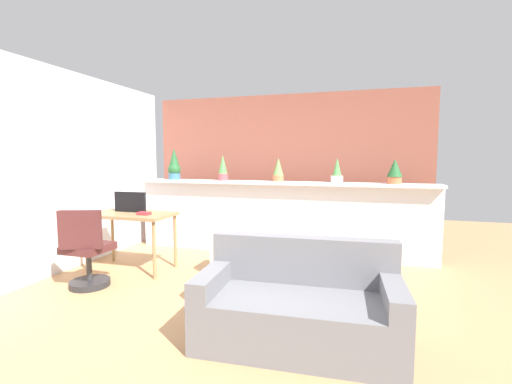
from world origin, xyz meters
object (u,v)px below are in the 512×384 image
object	(u,v)px
couch	(299,307)
potted_plant_1	(223,168)
potted_plant_2	(278,170)
tv_monitor	(130,202)
potted_plant_0	(174,166)
side_cube_shelf	(231,255)
potted_plant_3	(337,172)
office_chair	(86,254)
book_on_desk	(144,213)
desk	(131,219)
potted_plant_4	(395,171)

from	to	relation	value
couch	potted_plant_1	bearing A→B (deg)	123.77
potted_plant_2	tv_monitor	size ratio (longest dim) A/B	0.76
potted_plant_0	tv_monitor	bearing A→B (deg)	-90.57
potted_plant_1	side_cube_shelf	world-z (taller)	potted_plant_1
potted_plant_3	tv_monitor	world-z (taller)	potted_plant_3
tv_monitor	office_chair	bearing A→B (deg)	-89.68
book_on_desk	potted_plant_3	bearing A→B (deg)	30.10
potted_plant_0	potted_plant_3	distance (m)	2.59
office_chair	potted_plant_0	bearing A→B (deg)	89.80
potted_plant_1	desk	size ratio (longest dim) A/B	0.36
office_chair	side_cube_shelf	bearing A→B (deg)	33.95
potted_plant_1	potted_plant_2	world-z (taller)	potted_plant_1
office_chair	potted_plant_4	bearing A→B (deg)	30.01
desk	side_cube_shelf	distance (m)	1.39
potted_plant_0	desk	xyz separation A→B (m)	(0.05, -1.23, -0.68)
potted_plant_4	book_on_desk	xyz separation A→B (m)	(-3.05, -1.28, -0.52)
potted_plant_2	office_chair	xyz separation A→B (m)	(-1.74, -1.99, -0.90)
potted_plant_1	desk	xyz separation A→B (m)	(-0.80, -1.23, -0.64)
potted_plant_0	office_chair	world-z (taller)	potted_plant_0
potted_plant_3	couch	xyz separation A→B (m)	(-0.12, -2.45, -0.99)
potted_plant_1	office_chair	distance (m)	2.33
potted_plant_2	office_chair	world-z (taller)	potted_plant_2
potted_plant_1	desk	bearing A→B (deg)	-123.23
potted_plant_4	office_chair	distance (m)	3.99
potted_plant_4	desk	size ratio (longest dim) A/B	0.31
potted_plant_0	tv_monitor	distance (m)	1.24
potted_plant_2	desk	world-z (taller)	potted_plant_2
office_chair	desk	bearing A→B (deg)	85.52
potted_plant_4	couch	world-z (taller)	potted_plant_4
potted_plant_1	office_chair	world-z (taller)	potted_plant_1
potted_plant_2	office_chair	distance (m)	2.79
tv_monitor	potted_plant_4	bearing A→B (deg)	18.54
potted_plant_4	potted_plant_0	bearing A→B (deg)	179.63
potted_plant_0	potted_plant_1	world-z (taller)	potted_plant_0
potted_plant_0	potted_plant_1	bearing A→B (deg)	-0.38
potted_plant_4	side_cube_shelf	size ratio (longest dim) A/B	0.68
potted_plant_1	tv_monitor	bearing A→B (deg)	-127.05
potted_plant_2	side_cube_shelf	size ratio (longest dim) A/B	0.70
potted_plant_2	potted_plant_4	distance (m)	1.62
potted_plant_3	couch	bearing A→B (deg)	-92.74
potted_plant_0	potted_plant_1	xyz separation A→B (m)	(0.85, -0.01, -0.04)
side_cube_shelf	couch	distance (m)	1.78
potted_plant_1	potted_plant_2	distance (m)	0.88
book_on_desk	potted_plant_4	bearing A→B (deg)	22.80
potted_plant_4	book_on_desk	bearing A→B (deg)	-157.20
potted_plant_0	potted_plant_4	xyz separation A→B (m)	(3.36, -0.02, -0.05)
book_on_desk	couch	size ratio (longest dim) A/B	0.09
tv_monitor	potted_plant_1	bearing A→B (deg)	52.95
potted_plant_4	office_chair	world-z (taller)	potted_plant_4
potted_plant_3	potted_plant_0	bearing A→B (deg)	-179.50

